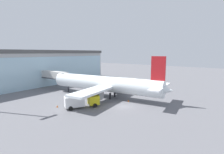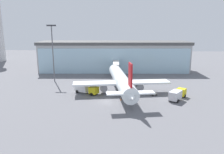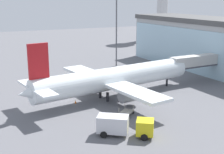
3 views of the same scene
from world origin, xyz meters
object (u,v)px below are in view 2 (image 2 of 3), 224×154
Objects in this scene: jet_bridge at (116,65)px; fuel_truck at (177,94)px; baggage_cart at (152,93)px; safety_cone_nose at (121,99)px; airplane at (121,81)px; apron_light_mast at (53,49)px; safety_cone_wingtip at (78,88)px; catering_truck at (86,88)px.

jet_bridge reaches higher than fuel_truck.
baggage_cart reaches higher than safety_cone_nose.
fuel_truck is at bearing -120.16° from airplane.
airplane reaches higher than jet_bridge.
jet_bridge is 0.70× the size of apron_light_mast.
fuel_truck reaches higher than baggage_cart.
baggage_cart is at bearing -112.12° from airplane.
apron_light_mast reaches higher than airplane.
safety_cone_nose is (-14.91, -1.52, -1.19)m from fuel_truck.
baggage_cart is 5.79× the size of safety_cone_wingtip.
fuel_truck is 15.04m from safety_cone_nose.
fuel_truck is at bearing -16.05° from safety_cone_wingtip.
fuel_truck is (14.98, -5.64, -2.07)m from airplane.
jet_bridge is at bearing 67.27° from fuel_truck.
safety_cone_nose is (2.48, -28.29, -4.09)m from jet_bridge.
catering_truck is at bearing 151.89° from safety_cone_nose.
airplane is at bearing 103.62° from fuel_truck.
jet_bridge is 25.97m from baggage_cart.
safety_cone_wingtip is (10.63, -9.67, -11.24)m from apron_light_mast.
baggage_cart is (-6.17, 3.67, -0.97)m from fuel_truck.
airplane is 4.83× the size of fuel_truck.
safety_cone_nose is at bearing -98.00° from baggage_cart.
jet_bridge is 0.39× the size of airplane.
baggage_cart is at bearing -11.40° from safety_cone_wingtip.
catering_truck is at bearing -53.57° from safety_cone_wingtip.
apron_light_mast is at bearing -152.08° from baggage_cart.
airplane is 7.87m from safety_cone_nose.
fuel_truck is 29.39m from safety_cone_wingtip.
baggage_cart is 22.49m from safety_cone_wingtip.
apron_light_mast is 37.26m from baggage_cart.
baggage_cart is (11.22, -23.09, -3.87)m from jet_bridge.
catering_truck is 25.44m from fuel_truck.
safety_cone_wingtip is (-10.83, -18.65, -4.09)m from jet_bridge.
safety_cone_wingtip is (-13.24, 2.48, -3.26)m from airplane.
airplane is (23.87, -12.15, -7.98)m from apron_light_mast.
baggage_cart is 5.79× the size of safety_cone_nose.
airplane is at bearing 37.65° from catering_truck.
safety_cone_nose is 1.00× the size of safety_cone_wingtip.
fuel_truck is at bearing -149.79° from jet_bridge.
airplane is 4.70× the size of catering_truck.
airplane reaches higher than safety_cone_wingtip.
safety_cone_nose is at bearing 0.05° from catering_truck.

